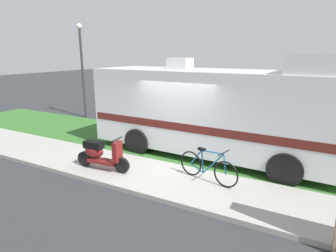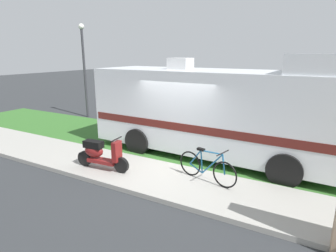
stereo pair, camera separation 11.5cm
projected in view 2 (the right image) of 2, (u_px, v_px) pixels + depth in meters
The scene contains 8 objects.
ground_plane at pixel (173, 164), 8.58m from camera, with size 80.00×80.00×0.00m, color #2D3033.
sidewalk at pixel (153, 177), 7.54m from camera, with size 24.00×2.00×0.12m.
grass_strip at pixel (193, 149), 9.84m from camera, with size 24.00×3.40×0.08m.
motorhome_rv at pixel (216, 110), 8.82m from camera, with size 7.96×2.68×3.30m.
scooter at pixel (100, 153), 7.83m from camera, with size 1.70×0.50×0.97m.
bicycle at pixel (207, 167), 7.07m from camera, with size 1.70×0.58×0.89m.
pickup_truck_near at pixel (279, 106), 12.80m from camera, with size 5.35×2.36×1.83m.
street_lamp_post at pixel (84, 63), 14.22m from camera, with size 0.28×0.28×4.74m.
Camera 2 is at (3.72, -7.08, 3.31)m, focal length 29.74 mm.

